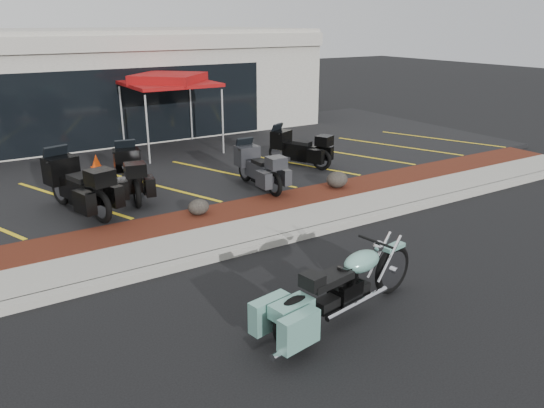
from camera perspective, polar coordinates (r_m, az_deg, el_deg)
ground at (r=9.74m, az=-0.68°, el=-7.13°), size 90.00×90.00×0.00m
curb at (r=10.42m, az=-3.27°, el=-4.89°), size 24.00×0.25×0.15m
sidewalk at (r=10.99m, az=-5.03°, el=-3.62°), size 24.00×1.20×0.15m
mulch_bed at (r=11.99m, az=-7.66°, el=-1.69°), size 24.00×1.20×0.16m
upper_lot at (r=16.85m, az=-15.39°, el=3.89°), size 26.00×9.60×0.15m
dealership_building at (r=22.52m, az=-20.71°, el=12.08°), size 18.00×8.16×4.00m
boulder_mid at (r=12.05m, az=-7.92°, el=-0.32°), size 0.50×0.41×0.35m
boulder_right at (r=13.98m, az=7.01°, el=2.63°), size 0.59×0.49×0.42m
hero_cruiser at (r=8.95m, az=12.84°, el=-6.16°), size 3.28×1.35×1.12m
touring_black_front at (r=13.39m, az=-21.93°, el=2.84°), size 1.57×2.63×1.44m
touring_black_mid at (r=14.18m, az=-15.34°, el=4.13°), size 1.24×2.36×1.30m
touring_grey at (r=14.34m, az=-2.92°, el=4.77°), size 0.82×2.10×1.22m
touring_black_rear at (r=16.26m, az=0.62°, el=6.54°), size 1.60×2.25×1.22m
traffic_cone at (r=16.66m, az=-18.39°, el=4.41°), size 0.36×0.36×0.41m
popup_canopy at (r=17.96m, az=-11.04°, el=12.84°), size 3.24×3.24×2.53m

